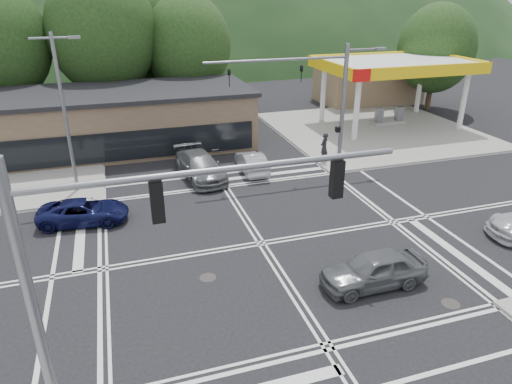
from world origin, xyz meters
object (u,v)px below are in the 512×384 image
object	(u,v)px
car_blue_west	(83,212)
car_grey_center	(373,269)
car_queue_b	(213,138)
car_northbound	(200,166)
car_queue_a	(252,162)
pedestrian	(324,147)

from	to	relation	value
car_blue_west	car_grey_center	world-z (taller)	car_grey_center
car_queue_b	car_northbound	bearing A→B (deg)	68.11
car_blue_west	car_queue_a	bearing A→B (deg)	-60.39
car_grey_center	car_queue_b	size ratio (longest dim) A/B	1.06
car_blue_west	car_queue_a	world-z (taller)	car_queue_a
car_queue_a	car_queue_b	distance (m)	6.08
car_northbound	car_queue_a	bearing A→B (deg)	-7.54
car_blue_west	car_queue_a	distance (m)	11.14
car_queue_a	car_queue_b	world-z (taller)	car_queue_b
pedestrian	car_northbound	bearing A→B (deg)	-33.67
pedestrian	car_queue_a	bearing A→B (deg)	-33.17
car_blue_west	car_grey_center	distance (m)	14.57
car_queue_a	car_northbound	distance (m)	3.42
car_queue_a	car_queue_b	xyz separation A→B (m)	(-1.29, 5.94, 0.04)
car_grey_center	pedestrian	size ratio (longest dim) A/B	2.20
car_blue_west	car_northbound	bearing A→B (deg)	-51.10
car_queue_a	pedestrian	xyz separation A→B (m)	(5.21, 0.11, 0.48)
car_queue_a	car_blue_west	bearing A→B (deg)	23.93
car_queue_b	car_grey_center	bearing A→B (deg)	94.44
car_grey_center	car_northbound	bearing A→B (deg)	-162.33
car_grey_center	car_queue_a	bearing A→B (deg)	-176.23
car_queue_b	car_northbound	distance (m)	6.31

